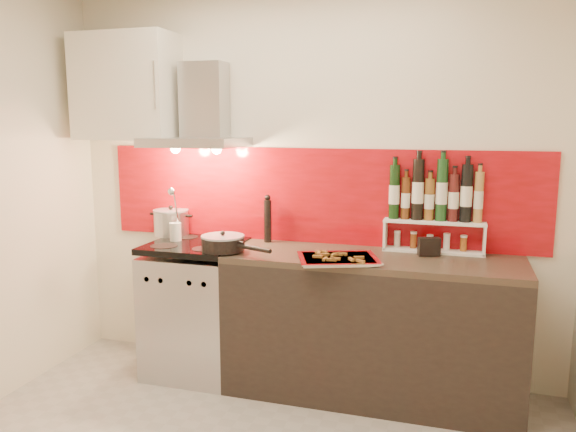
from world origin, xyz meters
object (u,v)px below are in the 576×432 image
(baking_tray, at_px, (338,258))
(range_stove, at_px, (197,310))
(stock_pot, at_px, (171,222))
(counter, at_px, (371,326))
(saute_pan, at_px, (224,243))
(pepper_mill, at_px, (268,219))

(baking_tray, bearing_deg, range_stove, 170.12)
(stock_pot, bearing_deg, range_stove, -35.33)
(counter, height_order, stock_pot, stock_pot)
(counter, distance_m, stock_pot, 1.59)
(counter, height_order, saute_pan, saute_pan)
(saute_pan, relative_size, baking_tray, 0.91)
(counter, height_order, pepper_mill, pepper_mill)
(saute_pan, bearing_deg, stock_pot, 147.59)
(stock_pot, bearing_deg, counter, -7.46)
(counter, xyz_separation_m, baking_tray, (-0.18, -0.18, 0.47))
(range_stove, bearing_deg, saute_pan, -29.27)
(counter, distance_m, baking_tray, 0.53)
(range_stove, height_order, baking_tray, baking_tray)
(counter, bearing_deg, saute_pan, -170.05)
(saute_pan, relative_size, pepper_mill, 1.55)
(stock_pot, relative_size, pepper_mill, 0.77)
(baking_tray, bearing_deg, stock_pot, 163.85)
(stock_pot, bearing_deg, saute_pan, -32.41)
(range_stove, height_order, pepper_mill, pepper_mill)
(baking_tray, bearing_deg, saute_pan, 178.41)
(counter, relative_size, stock_pot, 7.15)
(baking_tray, bearing_deg, counter, 44.98)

